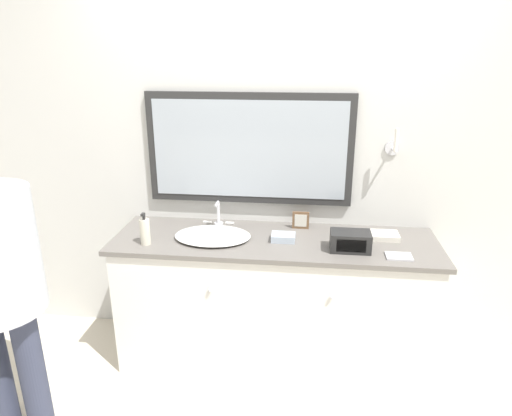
% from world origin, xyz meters
% --- Properties ---
extents(ground_plane, '(14.00, 14.00, 0.00)m').
position_xyz_m(ground_plane, '(0.00, 0.00, 0.00)').
color(ground_plane, beige).
extents(wall_back, '(8.00, 0.18, 2.55)m').
position_xyz_m(wall_back, '(-0.01, 0.65, 1.28)').
color(wall_back, silver).
rests_on(wall_back, ground_plane).
extents(vanity_counter, '(2.01, 0.61, 0.87)m').
position_xyz_m(vanity_counter, '(0.00, 0.32, 0.44)').
color(vanity_counter, silver).
rests_on(vanity_counter, ground_plane).
extents(sink_basin, '(0.47, 0.40, 0.18)m').
position_xyz_m(sink_basin, '(-0.38, 0.30, 0.89)').
color(sink_basin, white).
rests_on(sink_basin, vanity_counter).
extents(soap_bottle, '(0.06, 0.06, 0.20)m').
position_xyz_m(soap_bottle, '(-0.77, 0.16, 0.95)').
color(soap_bottle, beige).
rests_on(soap_bottle, vanity_counter).
extents(appliance_box, '(0.23, 0.14, 0.11)m').
position_xyz_m(appliance_box, '(0.45, 0.21, 0.92)').
color(appliance_box, black).
rests_on(appliance_box, vanity_counter).
extents(picture_frame, '(0.11, 0.01, 0.12)m').
position_xyz_m(picture_frame, '(0.16, 0.51, 0.93)').
color(picture_frame, brown).
rests_on(picture_frame, vanity_counter).
extents(hand_towel_near_sink, '(0.17, 0.14, 0.03)m').
position_xyz_m(hand_towel_near_sink, '(0.68, 0.41, 0.88)').
color(hand_towel_near_sink, silver).
rests_on(hand_towel_near_sink, vanity_counter).
extents(hand_towel_far_corner, '(0.14, 0.11, 0.04)m').
position_xyz_m(hand_towel_far_corner, '(0.06, 0.30, 0.89)').
color(hand_towel_far_corner, '#A8B7C6').
rests_on(hand_towel_far_corner, vanity_counter).
extents(metal_tray, '(0.15, 0.10, 0.01)m').
position_xyz_m(metal_tray, '(0.72, 0.14, 0.87)').
color(metal_tray, silver).
rests_on(metal_tray, vanity_counter).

